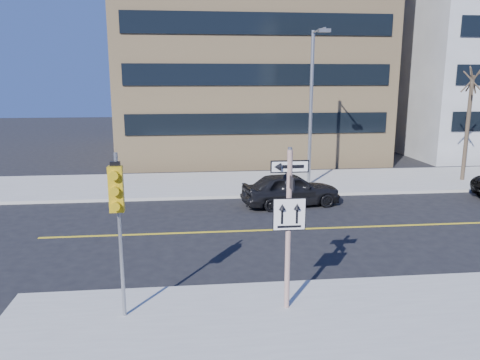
{
  "coord_description": "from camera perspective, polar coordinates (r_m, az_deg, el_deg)",
  "views": [
    {
      "loc": [
        -2.32,
        -13.14,
        5.79
      ],
      "look_at": [
        -0.48,
        4.0,
        2.03
      ],
      "focal_mm": 35.0,
      "sensor_mm": 36.0,
      "label": 1
    }
  ],
  "objects": [
    {
      "name": "building_brick",
      "position": [
        38.51,
        0.35,
        17.1
      ],
      "size": [
        18.0,
        18.0,
        18.0
      ],
      "primitive_type": "cube",
      "color": "tan",
      "rests_on": "ground"
    },
    {
      "name": "street_tree_west",
      "position": [
        28.84,
        26.44,
        10.53
      ],
      "size": [
        1.8,
        1.8,
        6.35
      ],
      "color": "#32291D",
      "rests_on": "far_sidewalk"
    },
    {
      "name": "parked_car_a",
      "position": [
        21.7,
        6.2,
        -1.13
      ],
      "size": [
        2.53,
        4.76,
        1.54
      ],
      "primitive_type": "imported",
      "rotation": [
        0.0,
        0.0,
        1.73
      ],
      "color": "black",
      "rests_on": "ground"
    },
    {
      "name": "streetlight_a",
      "position": [
        24.74,
        8.81,
        9.78
      ],
      "size": [
        0.55,
        2.25,
        8.0
      ],
      "color": "gray",
      "rests_on": "far_sidewalk"
    },
    {
      "name": "sign_pole",
      "position": [
        11.38,
        5.95,
        -4.88
      ],
      "size": [
        0.92,
        0.92,
        4.06
      ],
      "color": "beige",
      "rests_on": "near_sidewalk"
    },
    {
      "name": "ground",
      "position": [
        14.54,
        3.64,
        -11.17
      ],
      "size": [
        120.0,
        120.0,
        0.0
      ],
      "primitive_type": "plane",
      "color": "black",
      "rests_on": "ground"
    },
    {
      "name": "traffic_signal",
      "position": [
        10.96,
        -14.75,
        -2.68
      ],
      "size": [
        0.32,
        0.45,
        4.0
      ],
      "color": "gray",
      "rests_on": "near_sidewalk"
    }
  ]
}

